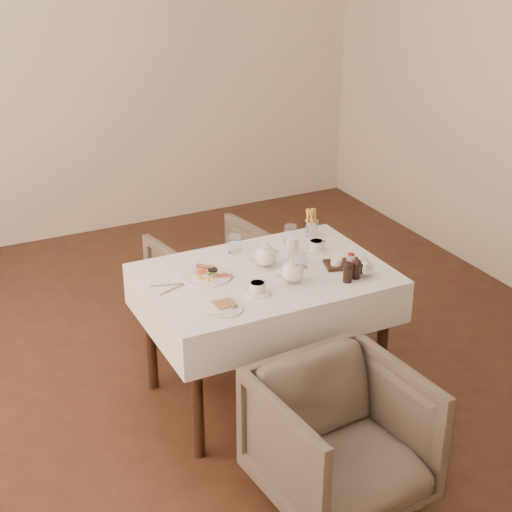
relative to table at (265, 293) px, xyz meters
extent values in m
plane|color=#311A10|center=(-0.06, 0.26, -0.64)|extent=(5.00, 5.00, 0.00)
plane|color=beige|center=(-0.06, 2.76, 0.81)|extent=(4.50, 0.00, 4.50)
cube|color=black|center=(0.00, 0.00, 0.08)|extent=(1.20, 0.80, 0.04)
cube|color=white|center=(0.00, 0.00, 0.00)|extent=(1.28, 0.88, 0.23)
cylinder|color=black|center=(-0.54, 0.34, -0.29)|extent=(0.06, 0.06, 0.70)
cylinder|color=black|center=(0.54, 0.34, -0.29)|extent=(0.06, 0.06, 0.70)
cylinder|color=black|center=(-0.54, -0.34, -0.29)|extent=(0.06, 0.06, 0.70)
cylinder|color=black|center=(0.54, -0.34, -0.29)|extent=(0.06, 0.06, 0.70)
imported|color=brown|center=(-0.07, -0.90, -0.32)|extent=(0.74, 0.76, 0.65)
imported|color=brown|center=(0.08, 0.84, -0.32)|extent=(0.78, 0.80, 0.63)
cylinder|color=white|center=(-0.30, 0.09, 0.12)|extent=(0.26, 0.26, 0.01)
ellipsoid|color=#CF4225|center=(-0.31, 0.13, 0.14)|extent=(0.07, 0.06, 0.02)
cylinder|color=brown|center=(-0.27, 0.17, 0.14)|extent=(0.08, 0.08, 0.02)
cylinder|color=black|center=(-0.25, 0.12, 0.13)|extent=(0.05, 0.05, 0.01)
cube|color=#A73427|center=(-0.23, 0.04, 0.13)|extent=(0.09, 0.05, 0.01)
ellipsoid|color=#264C19|center=(-0.27, 0.08, 0.13)|extent=(0.05, 0.04, 0.02)
cylinder|color=white|center=(-0.36, -0.26, 0.12)|extent=(0.19, 0.19, 0.01)
cube|color=brown|center=(-0.35, -0.25, 0.13)|extent=(0.10, 0.09, 0.01)
cube|color=white|center=(-0.39, -0.29, 0.13)|extent=(0.15, 0.14, 0.02)
cylinder|color=white|center=(0.26, 0.17, 0.16)|extent=(0.08, 0.08, 0.08)
cylinder|color=white|center=(-0.14, -0.19, 0.12)|extent=(0.12, 0.12, 0.01)
cylinder|color=white|center=(-0.14, -0.19, 0.15)|extent=(0.10, 0.10, 0.05)
cylinder|color=#AC734D|center=(-0.14, -0.19, 0.17)|extent=(0.07, 0.07, 0.00)
cylinder|color=white|center=(0.39, 0.13, 0.12)|extent=(0.12, 0.12, 0.01)
cylinder|color=white|center=(0.39, 0.13, 0.15)|extent=(0.09, 0.09, 0.05)
cylinder|color=#AC734D|center=(0.39, 0.13, 0.18)|extent=(0.07, 0.07, 0.00)
cylinder|color=silver|center=(-0.03, 0.31, 0.17)|extent=(0.08, 0.08, 0.10)
cylinder|color=silver|center=(0.20, -0.03, 0.17)|extent=(0.08, 0.08, 0.10)
cylinder|color=silver|center=(0.32, 0.30, 0.17)|extent=(0.09, 0.09, 0.10)
cube|color=black|center=(0.42, -0.11, 0.13)|extent=(0.22, 0.18, 0.02)
cylinder|color=white|center=(0.37, -0.11, 0.15)|extent=(0.06, 0.06, 0.03)
cylinder|color=maroon|center=(0.47, -0.10, 0.15)|extent=(0.05, 0.05, 0.03)
cylinder|color=silver|center=(0.47, 0.32, 0.16)|extent=(0.08, 0.08, 0.09)
cube|color=silver|center=(-0.51, 0.09, 0.12)|extent=(0.17, 0.06, 0.00)
cube|color=silver|center=(-0.50, 0.03, 0.12)|extent=(0.17, 0.08, 0.00)
camera|label=1|loc=(-1.69, -3.30, 1.92)|focal=55.00mm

